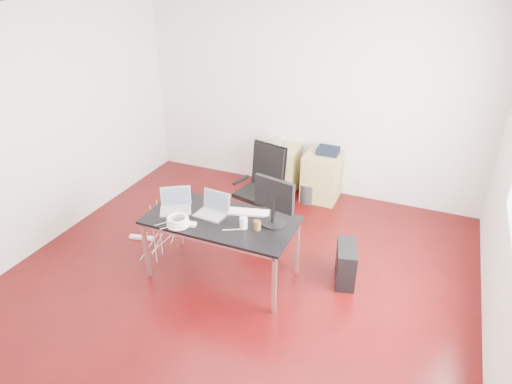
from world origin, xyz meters
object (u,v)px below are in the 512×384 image
at_px(filing_cabinet_right, 322,177).
at_px(pc_tower, 346,264).
at_px(desk, 221,223).
at_px(office_chair, 262,184).
at_px(filing_cabinet_left, 280,169).

bearing_deg(filing_cabinet_right, pc_tower, -66.12).
bearing_deg(filing_cabinet_right, desk, -103.33).
distance_m(office_chair, filing_cabinet_right, 1.17).
height_order(office_chair, filing_cabinet_right, office_chair).
xyz_separation_m(desk, filing_cabinet_right, (0.52, 2.18, -0.33)).
distance_m(filing_cabinet_right, pc_tower, 1.91).
height_order(filing_cabinet_left, pc_tower, filing_cabinet_left).
height_order(desk, filing_cabinet_right, desk).
xyz_separation_m(office_chair, filing_cabinet_right, (0.52, 1.02, -0.26)).
distance_m(filing_cabinet_left, pc_tower, 2.24).
distance_m(desk, pc_tower, 1.43).
bearing_deg(office_chair, filing_cabinet_left, 109.98).
distance_m(desk, filing_cabinet_right, 2.26).
bearing_deg(office_chair, desk, -76.72).
bearing_deg(filing_cabinet_left, filing_cabinet_right, 0.00).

